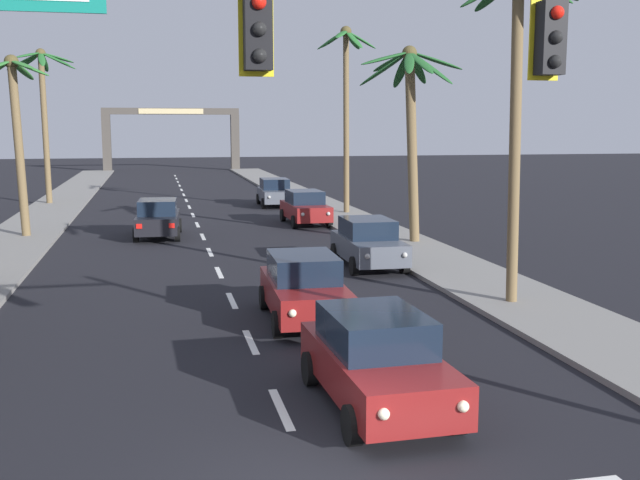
% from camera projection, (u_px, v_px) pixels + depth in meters
% --- Properties ---
extents(sidewalk_right, '(3.20, 110.00, 0.14)m').
position_uv_depth(sidewalk_right, '(401.00, 244.00, 31.13)').
color(sidewalk_right, gray).
rests_on(sidewalk_right, ground).
extents(lane_markings, '(4.28, 86.52, 0.01)m').
position_uv_depth(lane_markings, '(224.00, 256.00, 28.72)').
color(lane_markings, silver).
rests_on(lane_markings, ground).
extents(traffic_signal_mast, '(11.41, 0.41, 7.26)m').
position_uv_depth(traffic_signal_mast, '(561.00, 95.00, 9.85)').
color(traffic_signal_mast, '#2D2D33').
rests_on(traffic_signal_mast, ground).
extents(sedan_lead_at_stop_bar, '(2.05, 4.49, 1.68)m').
position_uv_depth(sedan_lead_at_stop_bar, '(377.00, 359.00, 13.19)').
color(sedan_lead_at_stop_bar, maroon).
rests_on(sedan_lead_at_stop_bar, ground).
extents(sedan_third_in_queue, '(2.06, 4.49, 1.68)m').
position_uv_depth(sedan_third_in_queue, '(304.00, 287.00, 19.06)').
color(sedan_third_in_queue, maroon).
rests_on(sedan_third_in_queue, ground).
extents(sedan_oncoming_far, '(2.14, 4.52, 1.68)m').
position_uv_depth(sedan_oncoming_far, '(158.00, 218.00, 33.34)').
color(sedan_oncoming_far, black).
rests_on(sedan_oncoming_far, ground).
extents(sedan_parked_nearest_kerb, '(2.04, 4.49, 1.68)m').
position_uv_depth(sedan_parked_nearest_kerb, '(305.00, 207.00, 37.76)').
color(sedan_parked_nearest_kerb, maroon).
rests_on(sedan_parked_nearest_kerb, ground).
extents(sedan_parked_mid_kerb, '(1.99, 4.47, 1.68)m').
position_uv_depth(sedan_parked_mid_kerb, '(368.00, 242.00, 26.37)').
color(sedan_parked_mid_kerb, '#4C515B').
rests_on(sedan_parked_mid_kerb, ground).
extents(sedan_parked_far_kerb, '(2.04, 4.49, 1.68)m').
position_uv_depth(sedan_parked_far_kerb, '(275.00, 192.00, 46.28)').
color(sedan_parked_far_kerb, '#4C515B').
rests_on(sedan_parked_far_kerb, ground).
extents(palm_left_third, '(3.10, 2.97, 7.84)m').
position_uv_depth(palm_left_third, '(16.00, 115.00, 32.24)').
color(palm_left_third, brown).
rests_on(palm_left_third, ground).
extents(palm_left_farthest, '(4.07, 4.11, 9.47)m').
position_uv_depth(palm_left_farthest, '(44.00, 94.00, 45.95)').
color(palm_left_farthest, brown).
rests_on(palm_left_farthest, ground).
extents(palm_right_second, '(3.18, 3.18, 9.01)m').
position_uv_depth(palm_right_second, '(518.00, 66.00, 19.77)').
color(palm_right_second, brown).
rests_on(palm_right_second, ground).
extents(palm_right_third, '(4.69, 4.55, 8.05)m').
position_uv_depth(palm_right_third, '(410.00, 104.00, 30.59)').
color(palm_right_third, brown).
rests_on(palm_right_third, ground).
extents(palm_right_farthest, '(3.25, 3.08, 10.15)m').
position_uv_depth(palm_right_farthest, '(346.00, 84.00, 40.90)').
color(palm_right_farthest, brown).
rests_on(palm_right_farthest, ground).
extents(town_gateway_arch, '(14.56, 0.90, 6.75)m').
position_uv_depth(town_gateway_arch, '(172.00, 130.00, 81.93)').
color(town_gateway_arch, '#423D38').
rests_on(town_gateway_arch, ground).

